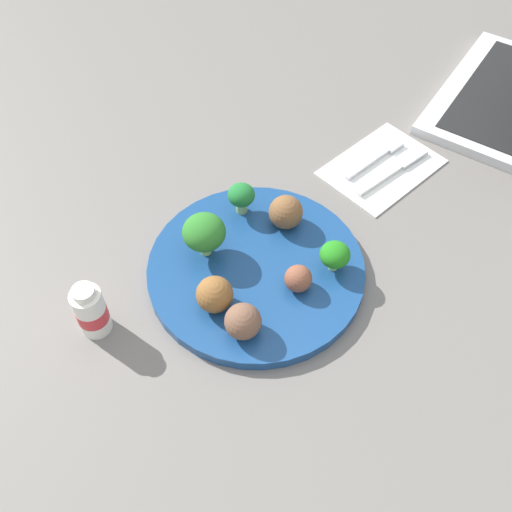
# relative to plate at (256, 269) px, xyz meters

# --- Properties ---
(ground_plane) EXTENTS (4.00, 4.00, 0.00)m
(ground_plane) POSITION_rel_plate_xyz_m (0.00, 0.00, -0.01)
(ground_plane) COLOR slate
(plate) EXTENTS (0.28, 0.28, 0.02)m
(plate) POSITION_rel_plate_xyz_m (0.00, 0.00, 0.00)
(plate) COLOR navy
(plate) RESTS_ON ground_plane
(broccoli_floret_near_rim) EXTENTS (0.06, 0.06, 0.06)m
(broccoli_floret_near_rim) POSITION_rel_plate_xyz_m (-0.04, 0.06, 0.05)
(broccoli_floret_near_rim) COLOR #95C971
(broccoli_floret_near_rim) RESTS_ON plate
(broccoli_floret_mid_left) EXTENTS (0.04, 0.04, 0.05)m
(broccoli_floret_mid_left) POSITION_rel_plate_xyz_m (0.04, 0.09, 0.04)
(broccoli_floret_mid_left) COLOR #92C176
(broccoli_floret_mid_left) RESTS_ON plate
(broccoli_floret_back_right) EXTENTS (0.04, 0.04, 0.04)m
(broccoli_floret_back_right) POSITION_rel_plate_xyz_m (0.08, -0.06, 0.03)
(broccoli_floret_back_right) COLOR #8EC481
(broccoli_floret_back_right) RESTS_ON plate
(meatball_mid_left) EXTENTS (0.03, 0.03, 0.03)m
(meatball_mid_left) POSITION_rel_plate_xyz_m (0.02, -0.06, 0.03)
(meatball_mid_left) COLOR brown
(meatball_mid_left) RESTS_ON plate
(meatball_far_rim) EXTENTS (0.04, 0.04, 0.04)m
(meatball_far_rim) POSITION_rel_plate_xyz_m (-0.07, -0.07, 0.03)
(meatball_far_rim) COLOR brown
(meatball_far_rim) RESTS_ON plate
(meatball_center) EXTENTS (0.05, 0.05, 0.05)m
(meatball_center) POSITION_rel_plate_xyz_m (-0.08, -0.02, 0.03)
(meatball_center) COLOR brown
(meatball_center) RESTS_ON plate
(meatball_near_rim) EXTENTS (0.05, 0.05, 0.05)m
(meatball_near_rim) POSITION_rel_plate_xyz_m (0.07, 0.03, 0.03)
(meatball_near_rim) COLOR brown
(meatball_near_rim) RESTS_ON plate
(napkin) EXTENTS (0.18, 0.13, 0.01)m
(napkin) POSITION_rel_plate_xyz_m (0.27, 0.04, -0.01)
(napkin) COLOR white
(napkin) RESTS_ON ground_plane
(fork) EXTENTS (0.12, 0.03, 0.01)m
(fork) POSITION_rel_plate_xyz_m (0.28, 0.06, -0.00)
(fork) COLOR silver
(fork) RESTS_ON napkin
(knife) EXTENTS (0.15, 0.02, 0.01)m
(knife) POSITION_rel_plate_xyz_m (0.28, 0.02, -0.00)
(knife) COLOR white
(knife) RESTS_ON napkin
(yogurt_bottle) EXTENTS (0.04, 0.04, 0.08)m
(yogurt_bottle) POSITION_rel_plate_xyz_m (-0.20, 0.05, 0.03)
(yogurt_bottle) COLOR white
(yogurt_bottle) RESTS_ON ground_plane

